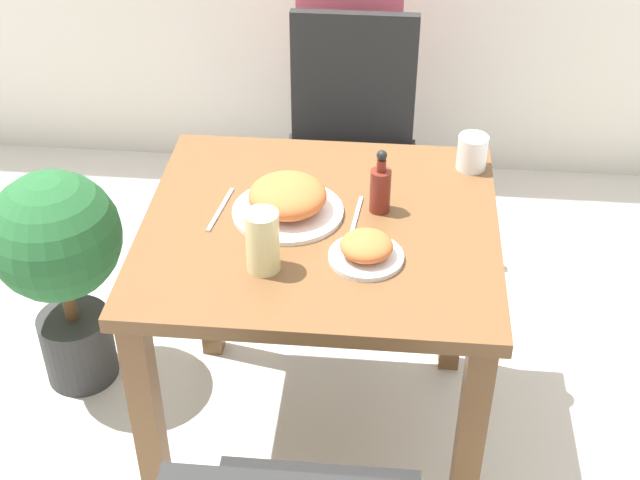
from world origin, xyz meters
name	(u,v)px	position (x,y,z in m)	size (l,w,h in m)	color
ground_plane	(320,437)	(0.00, 0.00, 0.00)	(16.00, 16.00, 0.00)	beige
dining_table	(320,267)	(0.00, 0.00, 0.61)	(0.83, 0.76, 0.74)	brown
chair_far	(350,143)	(0.02, 0.78, 0.50)	(0.42, 0.42, 0.89)	black
food_plate	(288,199)	(-0.08, 0.03, 0.78)	(0.26, 0.26, 0.09)	white
side_plate	(366,249)	(0.11, -0.13, 0.76)	(0.17, 0.17, 0.06)	white
drink_cup	(472,152)	(0.36, 0.28, 0.78)	(0.08, 0.08, 0.09)	white
juice_glass	(263,241)	(-0.11, -0.18, 0.81)	(0.07, 0.07, 0.14)	beige
sauce_bottle	(380,188)	(0.14, 0.07, 0.80)	(0.05, 0.05, 0.16)	maroon
fork_utensil	(220,209)	(-0.24, 0.03, 0.74)	(0.03, 0.18, 0.00)	silver
spoon_utensil	(356,216)	(0.08, 0.03, 0.74)	(0.02, 0.17, 0.00)	silver
potted_plant_left	(59,256)	(-0.74, 0.19, 0.45)	(0.36, 0.36, 0.70)	#333333
person_figure	(349,76)	(0.00, 1.10, 0.58)	(0.34, 0.22, 1.17)	#2D3347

